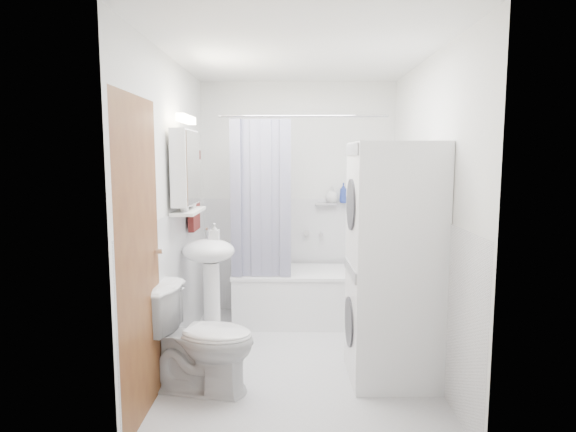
{
  "coord_description": "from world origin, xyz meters",
  "views": [
    {
      "loc": [
        -0.04,
        -3.73,
        1.63
      ],
      "look_at": [
        -0.09,
        0.15,
        1.16
      ],
      "focal_mm": 30.0,
      "sensor_mm": 36.0,
      "label": 1
    }
  ],
  "objects_px": {
    "washer_dryer": "(393,263)",
    "toilet": "(202,339)",
    "sink": "(210,268)",
    "bathtub": "(302,293)"
  },
  "relations": [
    {
      "from": "washer_dryer",
      "to": "toilet",
      "type": "distance_m",
      "value": 1.47
    },
    {
      "from": "sink",
      "to": "toilet",
      "type": "bearing_deg",
      "value": -84.76
    },
    {
      "from": "washer_dryer",
      "to": "toilet",
      "type": "height_order",
      "value": "washer_dryer"
    },
    {
      "from": "bathtub",
      "to": "washer_dryer",
      "type": "height_order",
      "value": "washer_dryer"
    },
    {
      "from": "sink",
      "to": "toilet",
      "type": "distance_m",
      "value": 0.82
    },
    {
      "from": "bathtub",
      "to": "toilet",
      "type": "xyz_separation_m",
      "value": [
        -0.73,
        -1.44,
        0.09
      ]
    },
    {
      "from": "washer_dryer",
      "to": "bathtub",
      "type": "bearing_deg",
      "value": 116.0
    },
    {
      "from": "washer_dryer",
      "to": "toilet",
      "type": "bearing_deg",
      "value": -172.4
    },
    {
      "from": "washer_dryer",
      "to": "toilet",
      "type": "xyz_separation_m",
      "value": [
        -1.36,
        -0.22,
        -0.5
      ]
    },
    {
      "from": "washer_dryer",
      "to": "toilet",
      "type": "relative_size",
      "value": 2.28
    }
  ]
}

